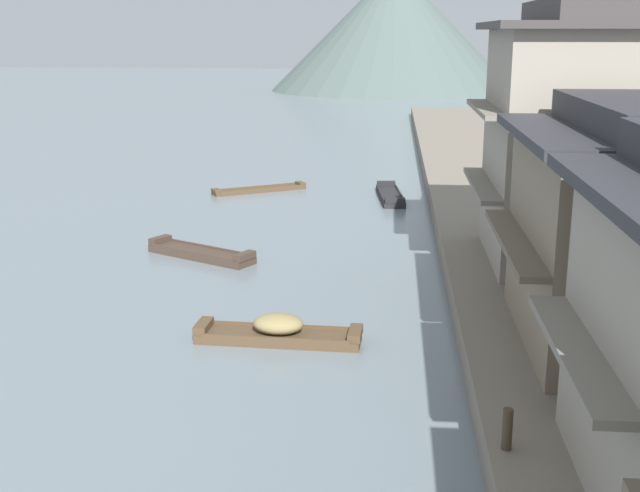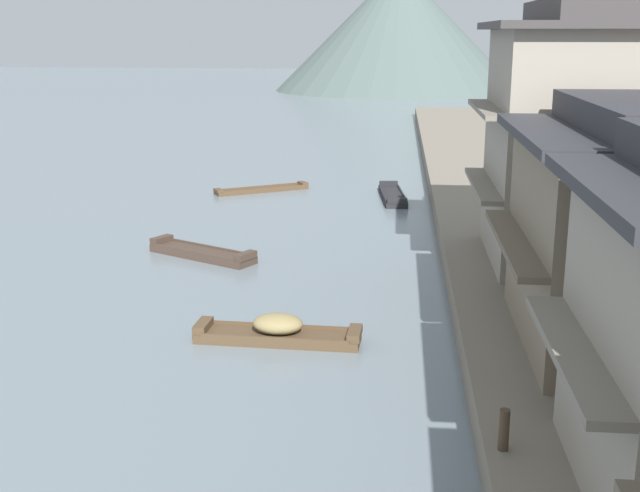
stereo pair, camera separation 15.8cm
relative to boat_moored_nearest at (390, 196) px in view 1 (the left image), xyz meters
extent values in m
cube|color=#232326|center=(0.00, 0.00, -0.03)|extent=(1.62, 5.16, 0.28)
cube|color=#232326|center=(-0.25, 2.37, 0.23)|extent=(1.03, 0.46, 0.25)
cube|color=#232326|center=(0.25, -2.37, 0.23)|extent=(1.03, 0.46, 0.25)
cube|color=#232326|center=(-0.51, -0.05, 0.15)|extent=(0.55, 4.55, 0.08)
cube|color=#232326|center=(0.51, 0.05, 0.15)|extent=(0.55, 4.55, 0.08)
cube|color=#423328|center=(-7.33, -12.34, -0.03)|extent=(4.64, 3.25, 0.28)
cube|color=#423328|center=(-5.41, -13.41, 0.23)|extent=(0.80, 1.04, 0.25)
cube|color=#423328|center=(-9.25, -11.27, 0.23)|extent=(0.80, 1.04, 0.25)
cube|color=#423328|center=(-7.08, -11.89, 0.15)|extent=(3.71, 2.11, 0.08)
cube|color=#423328|center=(-7.58, -12.78, 0.15)|extent=(3.71, 2.11, 0.08)
cube|color=brown|center=(-3.07, -20.96, -0.04)|extent=(4.74, 1.37, 0.25)
cube|color=brown|center=(-5.27, -20.86, 0.20)|extent=(0.41, 1.05, 0.23)
cube|color=brown|center=(-0.88, -21.07, 0.20)|extent=(0.41, 1.05, 0.23)
cube|color=brown|center=(-3.10, -21.49, 0.12)|extent=(4.20, 0.28, 0.08)
cube|color=brown|center=(-3.05, -20.43, 0.12)|extent=(4.20, 0.28, 0.08)
ellipsoid|color=olive|center=(-3.07, -20.96, 0.37)|extent=(1.49, 1.10, 0.57)
cube|color=brown|center=(-7.24, 1.39, -0.08)|extent=(4.99, 3.49, 0.18)
cube|color=brown|center=(-9.38, 0.09, 0.09)|extent=(0.71, 0.85, 0.16)
cube|color=brown|center=(-5.09, 2.69, 0.09)|extent=(0.71, 0.85, 0.16)
cube|color=brown|center=(-7.03, 1.06, 0.05)|extent=(4.16, 2.56, 0.08)
cube|color=brown|center=(-7.44, 1.73, 0.05)|extent=(4.16, 2.56, 0.08)
cube|color=gray|center=(3.15, -29.68, 3.28)|extent=(0.70, 5.37, 0.16)
cube|color=#7F705B|center=(6.21, -22.33, 3.28)|extent=(5.42, 6.83, 5.20)
cube|color=brown|center=(3.15, -22.33, 3.28)|extent=(0.70, 6.83, 0.16)
cube|color=gray|center=(6.48, -14.44, 4.58)|extent=(5.98, 6.48, 7.80)
cube|color=gray|center=(3.15, -14.44, 3.28)|extent=(0.70, 6.48, 0.16)
cube|color=gray|center=(3.15, -14.44, 5.88)|extent=(0.70, 6.48, 0.16)
cube|color=#3D3838|center=(6.48, -14.44, 8.60)|extent=(6.88, 7.38, 0.24)
cube|color=#3D3838|center=(6.48, -14.44, 9.07)|extent=(3.59, 7.38, 0.70)
cylinder|color=#473828|center=(2.33, -28.28, 1.10)|extent=(0.20, 0.20, 0.83)
cone|color=#4C5B56|center=(-0.08, 84.59, 8.90)|extent=(37.06, 37.06, 18.14)
camera|label=1|loc=(0.04, -42.60, 8.38)|focal=45.79mm
camera|label=2|loc=(0.19, -42.58, 8.38)|focal=45.79mm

